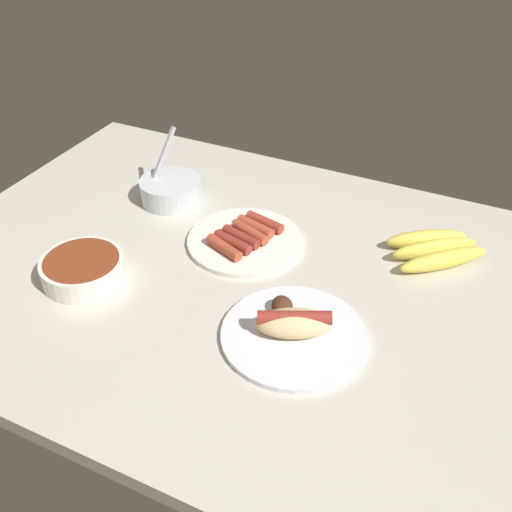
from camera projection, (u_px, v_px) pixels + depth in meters
ground_plane at (228, 275)px, 115.19cm from camera, size 120.00×90.00×3.00cm
bowl_coleslaw at (170, 189)px, 132.37cm from camera, size 13.47×13.47×15.29cm
plate_sausages at (245, 239)px, 120.39cm from camera, size 23.41×23.41×3.18cm
plate_hotdog_assembled at (293, 329)px, 98.65cm from camera, size 24.40×24.40×5.61cm
banana_bunch at (435, 249)px, 116.04cm from camera, size 20.40×18.92×3.96cm
bowl_chili at (83, 268)px, 110.48cm from camera, size 15.46×15.46×4.39cm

